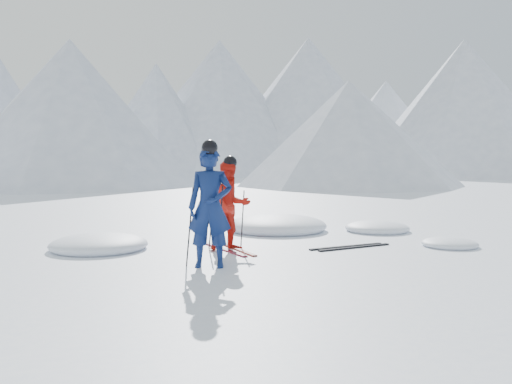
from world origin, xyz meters
name	(u,v)px	position (x,y,z in m)	size (l,w,h in m)	color
ground	(337,247)	(0.00, 0.00, 0.00)	(160.00, 160.00, 0.00)	white
mountain_range	(189,98)	(5.71, 35.31, 6.72)	(106.15, 62.94, 15.53)	#B2BCD1
skier_blue	(210,207)	(-2.88, -0.99, 0.98)	(0.71, 0.47, 1.95)	#0C1C4D
skier_red	(230,206)	(-2.07, 0.43, 0.85)	(0.83, 0.64, 1.70)	red
pole_blue_left	(190,227)	(-3.18, -0.84, 0.65)	(0.02, 0.02, 1.30)	black
pole_blue_right	(220,225)	(-2.63, -0.74, 0.65)	(0.02, 0.02, 1.30)	black
pole_red_left	(212,220)	(-2.37, 0.68, 0.57)	(0.02, 0.02, 1.13)	black
pole_red_right	(242,219)	(-1.77, 0.58, 0.57)	(0.02, 0.02, 1.13)	black
ski_worn_left	(224,250)	(-2.19, 0.43, 0.01)	(0.09, 1.70, 0.03)	black
ski_worn_right	(236,249)	(-1.95, 0.43, 0.01)	(0.09, 1.70, 0.03)	black
ski_loose_a	(346,246)	(0.17, -0.09, 0.01)	(0.09, 1.70, 0.03)	black
ski_loose_b	(355,247)	(0.27, -0.24, 0.01)	(0.09, 1.70, 0.03)	black
snow_lumps	(261,235)	(-0.82, 2.03, 0.00)	(8.19, 5.16, 0.53)	white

